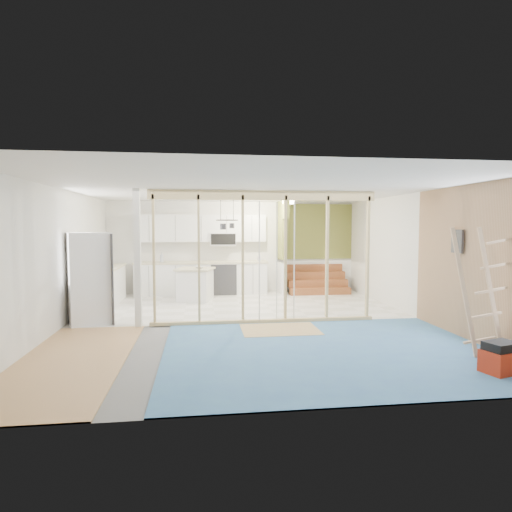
{
  "coord_description": "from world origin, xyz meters",
  "views": [
    {
      "loc": [
        -0.93,
        -8.19,
        1.91
      ],
      "look_at": [
        0.22,
        0.6,
        1.29
      ],
      "focal_mm": 30.0,
      "sensor_mm": 36.0,
      "label": 1
    }
  ],
  "objects": [
    {
      "name": "fridge",
      "position": [
        -3.08,
        0.45,
        0.89
      ],
      "size": [
        1.02,
        0.98,
        1.79
      ],
      "rotation": [
        0.0,
        0.0,
        0.39
      ],
      "color": "white",
      "rests_on": "room"
    },
    {
      "name": "room",
      "position": [
        0.0,
        0.0,
        1.3
      ],
      "size": [
        7.01,
        8.01,
        2.61
      ],
      "color": "slate",
      "rests_on": "ground"
    },
    {
      "name": "ceiling_light",
      "position": [
        1.4,
        3.0,
        2.54
      ],
      "size": [
        0.32,
        0.32,
        0.08
      ],
      "primitive_type": "cylinder",
      "color": "#FFEABF",
      "rests_on": "room"
    },
    {
      "name": "soap_bottle_b",
      "position": [
        0.7,
        3.6,
        1.03
      ],
      "size": [
        0.09,
        0.09,
        0.19
      ],
      "primitive_type": "imported",
      "rotation": [
        0.0,
        0.0,
        0.06
      ],
      "color": "silver",
      "rests_on": "base_cabinets"
    },
    {
      "name": "upper_cabinets",
      "position": [
        -0.84,
        3.82,
        1.82
      ],
      "size": [
        3.6,
        0.41,
        0.85
      ],
      "color": "white",
      "rests_on": "room"
    },
    {
      "name": "island",
      "position": [
        -1.07,
        2.7,
        0.42
      ],
      "size": [
        1.06,
        1.06,
        0.85
      ],
      "rotation": [
        0.0,
        0.0,
        -0.27
      ],
      "color": "white",
      "rests_on": "room"
    },
    {
      "name": "soap_bottle_a",
      "position": [
        -1.97,
        3.62,
        1.07
      ],
      "size": [
        0.12,
        0.12,
        0.27
      ],
      "primitive_type": "imported",
      "rotation": [
        0.0,
        0.0,
        0.17
      ],
      "color": "#A2A8B5",
      "rests_on": "base_cabinets"
    },
    {
      "name": "ladder",
      "position": [
        3.07,
        -2.57,
        0.96
      ],
      "size": [
        1.01,
        0.13,
        1.88
      ],
      "rotation": [
        0.0,
        0.0,
        -0.19
      ],
      "color": "tan",
      "rests_on": "room"
    },
    {
      "name": "pot_rack",
      "position": [
        -0.31,
        1.89,
        2.0
      ],
      "size": [
        0.52,
        0.52,
        0.72
      ],
      "color": "black",
      "rests_on": "room"
    },
    {
      "name": "green_partition",
      "position": [
        2.04,
        3.66,
        0.94
      ],
      "size": [
        2.25,
        1.51,
        2.6
      ],
      "color": "olive",
      "rests_on": "room"
    },
    {
      "name": "base_cabinets",
      "position": [
        -1.61,
        3.36,
        0.47
      ],
      "size": [
        4.45,
        2.24,
        0.93
      ],
      "color": "white",
      "rests_on": "room"
    },
    {
      "name": "electrical_panel",
      "position": [
        3.43,
        -1.4,
        1.65
      ],
      "size": [
        0.04,
        0.3,
        0.4
      ],
      "primitive_type": "cube",
      "color": "#3A3A3F",
      "rests_on": "room"
    },
    {
      "name": "floor_overlays",
      "position": [
        0.07,
        0.06,
        0.01
      ],
      "size": [
        7.0,
        8.0,
        0.03
      ],
      "color": "white",
      "rests_on": "room"
    },
    {
      "name": "stud_frame",
      "position": [
        -0.22,
        -0.0,
        1.58
      ],
      "size": [
        4.66,
        0.14,
        2.6
      ],
      "color": "tan",
      "rests_on": "room"
    },
    {
      "name": "sheathing_panel",
      "position": [
        3.48,
        -2.0,
        1.3
      ],
      "size": [
        0.02,
        4.0,
        2.6
      ],
      "primitive_type": "cube",
      "color": "tan",
      "rests_on": "room"
    },
    {
      "name": "bowl",
      "position": [
        -0.95,
        2.59,
        0.88
      ],
      "size": [
        0.27,
        0.27,
        0.06
      ],
      "primitive_type": "imported",
      "rotation": [
        0.0,
        0.0,
        -0.17
      ],
      "color": "silver",
      "rests_on": "island"
    },
    {
      "name": "toolbox",
      "position": [
        2.9,
        -3.24,
        0.2
      ],
      "size": [
        0.52,
        0.44,
        0.42
      ],
      "rotation": [
        0.0,
        0.0,
        0.27
      ],
      "color": "#A8250F",
      "rests_on": "room"
    }
  ]
}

